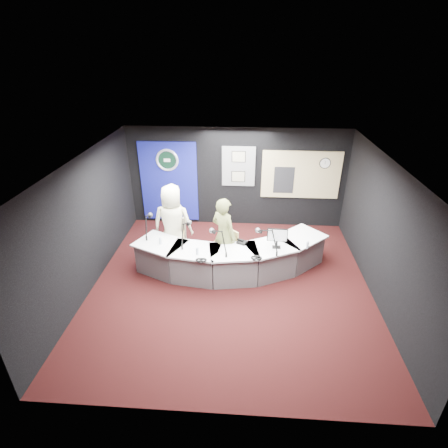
# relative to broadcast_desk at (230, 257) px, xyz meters

# --- Properties ---
(ground) EXTENTS (6.00, 6.00, 0.00)m
(ground) POSITION_rel_broadcast_desk_xyz_m (0.05, -0.55, -0.38)
(ground) COLOR black
(ground) RESTS_ON ground
(ceiling) EXTENTS (6.00, 6.00, 0.02)m
(ceiling) POSITION_rel_broadcast_desk_xyz_m (0.05, -0.55, 2.42)
(ceiling) COLOR silver
(ceiling) RESTS_ON ground
(wall_back) EXTENTS (6.00, 0.02, 2.80)m
(wall_back) POSITION_rel_broadcast_desk_xyz_m (0.05, 2.45, 1.02)
(wall_back) COLOR black
(wall_back) RESTS_ON ground
(wall_front) EXTENTS (6.00, 0.02, 2.80)m
(wall_front) POSITION_rel_broadcast_desk_xyz_m (0.05, -3.55, 1.02)
(wall_front) COLOR black
(wall_front) RESTS_ON ground
(wall_left) EXTENTS (0.02, 6.00, 2.80)m
(wall_left) POSITION_rel_broadcast_desk_xyz_m (-2.95, -0.55, 1.02)
(wall_left) COLOR black
(wall_left) RESTS_ON ground
(wall_right) EXTENTS (0.02, 6.00, 2.80)m
(wall_right) POSITION_rel_broadcast_desk_xyz_m (3.05, -0.55, 1.02)
(wall_right) COLOR black
(wall_right) RESTS_ON ground
(broadcast_desk) EXTENTS (4.50, 1.90, 0.75)m
(broadcast_desk) POSITION_rel_broadcast_desk_xyz_m (0.00, 0.00, 0.00)
(broadcast_desk) COLOR silver
(broadcast_desk) RESTS_ON ground
(backdrop_panel) EXTENTS (1.60, 0.05, 2.30)m
(backdrop_panel) POSITION_rel_broadcast_desk_xyz_m (-1.85, 2.42, 0.88)
(backdrop_panel) COLOR navy
(backdrop_panel) RESTS_ON wall_back
(agency_seal) EXTENTS (0.63, 0.07, 0.63)m
(agency_seal) POSITION_rel_broadcast_desk_xyz_m (-1.85, 2.38, 1.52)
(agency_seal) COLOR silver
(agency_seal) RESTS_ON backdrop_panel
(seal_center) EXTENTS (0.48, 0.01, 0.48)m
(seal_center) POSITION_rel_broadcast_desk_xyz_m (-1.85, 2.38, 1.52)
(seal_center) COLOR black
(seal_center) RESTS_ON backdrop_panel
(pinboard) EXTENTS (0.90, 0.04, 1.10)m
(pinboard) POSITION_rel_broadcast_desk_xyz_m (0.10, 2.42, 1.38)
(pinboard) COLOR slate
(pinboard) RESTS_ON wall_back
(framed_photo_upper) EXTENTS (0.34, 0.02, 0.27)m
(framed_photo_upper) POSITION_rel_broadcast_desk_xyz_m (0.10, 2.39, 1.65)
(framed_photo_upper) COLOR gray
(framed_photo_upper) RESTS_ON pinboard
(framed_photo_lower) EXTENTS (0.34, 0.02, 0.27)m
(framed_photo_lower) POSITION_rel_broadcast_desk_xyz_m (0.10, 2.39, 1.09)
(framed_photo_lower) COLOR gray
(framed_photo_lower) RESTS_ON pinboard
(booth_window_frame) EXTENTS (2.12, 0.06, 1.32)m
(booth_window_frame) POSITION_rel_broadcast_desk_xyz_m (1.80, 2.42, 1.18)
(booth_window_frame) COLOR tan
(booth_window_frame) RESTS_ON wall_back
(booth_glow) EXTENTS (2.00, 0.02, 1.20)m
(booth_glow) POSITION_rel_broadcast_desk_xyz_m (1.80, 2.41, 1.18)
(booth_glow) COLOR beige
(booth_glow) RESTS_ON booth_window_frame
(equipment_rack) EXTENTS (0.55, 0.02, 0.75)m
(equipment_rack) POSITION_rel_broadcast_desk_xyz_m (1.35, 2.39, 1.03)
(equipment_rack) COLOR black
(equipment_rack) RESTS_ON booth_window_frame
(wall_clock) EXTENTS (0.28, 0.01, 0.28)m
(wall_clock) POSITION_rel_broadcast_desk_xyz_m (2.40, 2.39, 1.52)
(wall_clock) COLOR white
(wall_clock) RESTS_ON booth_window_frame
(armchair_left) EXTENTS (0.52, 0.52, 0.85)m
(armchair_left) POSITION_rel_broadcast_desk_xyz_m (-1.38, 0.49, 0.05)
(armchair_left) COLOR #9E8548
(armchair_left) RESTS_ON ground
(armchair_right) EXTENTS (0.77, 0.77, 0.97)m
(armchair_right) POSITION_rel_broadcast_desk_xyz_m (-0.15, 0.12, 0.11)
(armchair_right) COLOR #9E8548
(armchair_right) RESTS_ON ground
(draped_jacket) EXTENTS (0.51, 0.15, 0.70)m
(draped_jacket) POSITION_rel_broadcast_desk_xyz_m (-1.38, 0.74, 0.24)
(draped_jacket) COLOR slate
(draped_jacket) RESTS_ON armchair_left
(person_man) EXTENTS (0.93, 0.61, 1.91)m
(person_man) POSITION_rel_broadcast_desk_xyz_m (-1.38, 0.49, 0.58)
(person_man) COLOR beige
(person_man) RESTS_ON ground
(person_woman) EXTENTS (0.78, 0.73, 1.78)m
(person_woman) POSITION_rel_broadcast_desk_xyz_m (-0.15, 0.12, 0.52)
(person_woman) COLOR #616736
(person_woman) RESTS_ON ground
(computer_monitor) EXTENTS (0.42, 0.05, 0.28)m
(computer_monitor) POSITION_rel_broadcast_desk_xyz_m (1.03, -0.12, 0.70)
(computer_monitor) COLOR black
(computer_monitor) RESTS_ON broadcast_desk
(desk_phone) EXTENTS (0.26, 0.24, 0.05)m
(desk_phone) POSITION_rel_broadcast_desk_xyz_m (0.27, 0.01, 0.40)
(desk_phone) COLOR black
(desk_phone) RESTS_ON broadcast_desk
(headphones_near) EXTENTS (0.23, 0.23, 0.04)m
(headphones_near) POSITION_rel_broadcast_desk_xyz_m (0.58, -0.59, 0.39)
(headphones_near) COLOR black
(headphones_near) RESTS_ON broadcast_desk
(headphones_far) EXTENTS (0.20, 0.20, 0.03)m
(headphones_far) POSITION_rel_broadcast_desk_xyz_m (-0.55, -0.75, 0.39)
(headphones_far) COLOR black
(headphones_far) RESTS_ON broadcast_desk
(paper_stack) EXTENTS (0.25, 0.32, 0.00)m
(paper_stack) POSITION_rel_broadcast_desk_xyz_m (-1.49, 0.05, 0.38)
(paper_stack) COLOR white
(paper_stack) RESTS_ON broadcast_desk
(notepad) EXTENTS (0.35, 0.38, 0.00)m
(notepad) POSITION_rel_broadcast_desk_xyz_m (-0.22, -0.60, 0.38)
(notepad) COLOR white
(notepad) RESTS_ON broadcast_desk
(boom_mic_a) EXTENTS (0.16, 0.74, 0.60)m
(boom_mic_a) POSITION_rel_broadcast_desk_xyz_m (-1.92, 0.31, 0.68)
(boom_mic_a) COLOR black
(boom_mic_a) RESTS_ON broadcast_desk
(boom_mic_b) EXTENTS (0.19, 0.74, 0.60)m
(boom_mic_b) POSITION_rel_broadcast_desk_xyz_m (-0.99, -0.02, 0.68)
(boom_mic_b) COLOR black
(boom_mic_b) RESTS_ON broadcast_desk
(boom_mic_c) EXTENTS (0.47, 0.63, 0.60)m
(boom_mic_c) POSITION_rel_broadcast_desk_xyz_m (-0.22, -0.32, 0.68)
(boom_mic_c) COLOR black
(boom_mic_c) RESTS_ON broadcast_desk
(boom_mic_d) EXTENTS (0.52, 0.59, 0.60)m
(boom_mic_d) POSITION_rel_broadcast_desk_xyz_m (0.81, -0.22, 0.68)
(boom_mic_d) COLOR black
(boom_mic_d) RESTS_ON broadcast_desk
(water_bottles) EXTENTS (3.30, 0.48, 0.18)m
(water_bottles) POSITION_rel_broadcast_desk_xyz_m (0.07, -0.31, 0.46)
(water_bottles) COLOR silver
(water_bottles) RESTS_ON broadcast_desk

